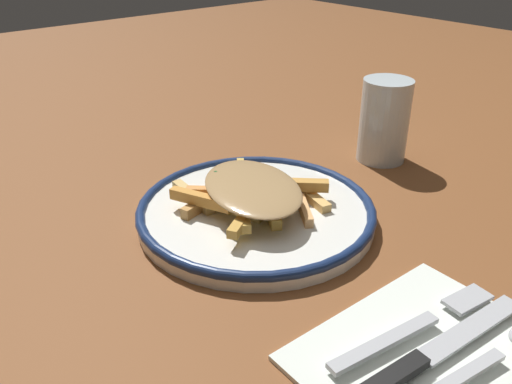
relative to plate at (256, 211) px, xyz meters
name	(u,v)px	position (x,y,z in m)	size (l,w,h in m)	color
ground_plane	(256,220)	(0.00, 0.00, -0.01)	(2.60, 2.60, 0.00)	brown
plate	(256,211)	(0.00, 0.00, 0.00)	(0.27, 0.27, 0.02)	white
fries_heap	(252,193)	(0.00, 0.00, 0.02)	(0.19, 0.16, 0.03)	gold
napkin	(434,358)	(0.26, -0.03, -0.01)	(0.16, 0.20, 0.01)	white
fork	(416,326)	(0.23, -0.02, 0.00)	(0.04, 0.18, 0.01)	silver
knife	(419,361)	(0.25, -0.05, 0.00)	(0.04, 0.21, 0.01)	black
spoon	(499,352)	(0.29, 0.00, 0.00)	(0.04, 0.15, 0.01)	silver
water_glass	(384,121)	(-0.02, 0.25, 0.05)	(0.07, 0.07, 0.11)	silver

